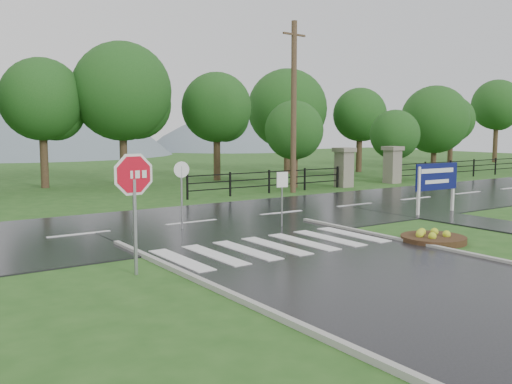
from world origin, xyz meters
TOP-DOWN VIEW (x-y plane):
  - ground at (0.00, 0.00)m, footprint 120.00×120.00m
  - main_road at (0.00, 10.00)m, footprint 90.00×8.00m
  - walkway at (8.50, 4.00)m, footprint 2.20×11.00m
  - crosswalk at (0.00, 5.00)m, footprint 6.50×2.80m
  - pillar_west at (13.00, 16.00)m, footprint 1.00×1.00m
  - pillar_east at (17.00, 16.00)m, footprint 1.00×1.00m
  - fence_west at (7.75, 16.00)m, footprint 9.58×0.08m
  - fence_east at (27.75, 16.00)m, footprint 20.58×0.08m
  - hills at (3.49, 65.00)m, footprint 102.00×48.00m
  - treeline at (1.00, 24.00)m, footprint 83.20×5.20m
  - stop_sign at (-4.41, 4.48)m, footprint 1.33×0.12m
  - estate_billboard at (8.96, 6.51)m, footprint 2.28×0.17m
  - flower_bed at (4.33, 2.97)m, footprint 1.90×1.90m
  - reg_sign_small at (2.13, 7.49)m, footprint 0.42×0.08m
  - reg_sign_round at (-0.89, 9.00)m, footprint 0.53×0.09m
  - utility_pole_east at (8.93, 15.50)m, footprint 1.55×0.29m
  - entrance_tree_left at (10.56, 17.50)m, footprint 3.30×3.30m
  - entrance_tree_right at (18.83, 17.50)m, footprint 3.19×3.19m

SIDE VIEW (x-z plane):
  - hills at x=3.49m, z-range -39.54..8.46m
  - ground at x=0.00m, z-range 0.00..0.00m
  - main_road at x=0.00m, z-range -0.02..0.02m
  - walkway at x=8.50m, z-range -0.02..0.02m
  - treeline at x=1.00m, z-range -5.00..5.00m
  - crosswalk at x=0.00m, z-range 0.05..0.07m
  - flower_bed at x=4.33m, z-range -0.05..0.33m
  - fence_west at x=7.75m, z-range 0.12..1.32m
  - fence_east at x=27.75m, z-range 0.14..1.34m
  - pillar_west at x=13.00m, z-range 0.06..2.30m
  - pillar_east at x=17.00m, z-range 0.06..2.30m
  - reg_sign_small at x=2.13m, z-range 0.42..2.32m
  - estate_billboard at x=8.96m, z-range 0.38..2.37m
  - reg_sign_round at x=-0.89m, z-range 0.30..2.58m
  - stop_sign at x=-4.41m, z-range 0.57..3.57m
  - entrance_tree_right at x=18.83m, z-range 0.64..5.16m
  - entrance_tree_left at x=10.56m, z-range 0.77..5.64m
  - utility_pole_east at x=8.93m, z-range 0.07..8.82m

